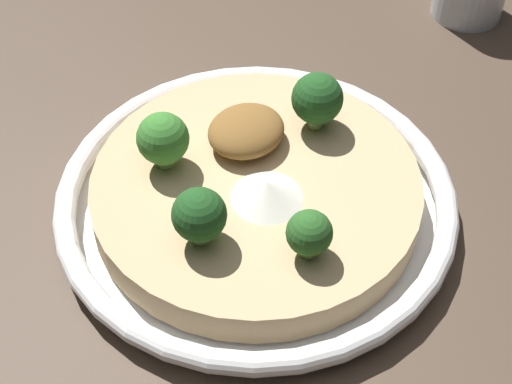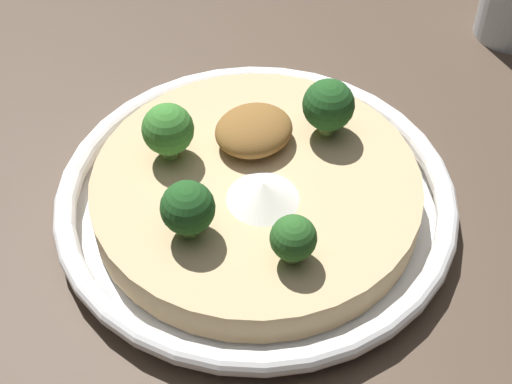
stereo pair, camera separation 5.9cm
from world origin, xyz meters
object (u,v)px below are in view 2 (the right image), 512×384
(broccoli_back_right, at_px, (329,106))
(broccoli_front_left, at_px, (188,209))
(risotto_bowl, at_px, (256,197))
(broccoli_back_left, at_px, (168,130))
(broccoli_front, at_px, (293,239))

(broccoli_back_right, bearing_deg, broccoli_front_left, -170.61)
(risotto_bowl, relative_size, broccoli_back_left, 6.50)
(broccoli_front_left, xyz_separation_m, broccoli_front, (0.04, -0.06, -0.00))
(broccoli_front_left, relative_size, broccoli_back_right, 0.94)
(risotto_bowl, bearing_deg, broccoli_back_left, 122.91)
(risotto_bowl, bearing_deg, broccoli_back_right, 6.89)
(broccoli_front, bearing_deg, broccoli_back_left, 96.08)
(risotto_bowl, xyz_separation_m, broccoli_front, (-0.02, -0.07, 0.04))
(risotto_bowl, distance_m, broccoli_back_left, 0.08)
(broccoli_front, distance_m, broccoli_back_left, 0.13)
(broccoli_back_left, bearing_deg, risotto_bowl, -57.09)
(risotto_bowl, height_order, broccoli_back_right, broccoli_back_right)
(broccoli_front, bearing_deg, broccoli_back_right, 40.28)
(risotto_bowl, relative_size, broccoli_back_right, 6.31)
(broccoli_front_left, relative_size, broccoli_front, 1.19)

